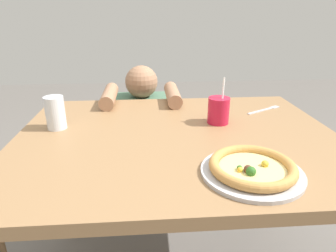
{
  "coord_description": "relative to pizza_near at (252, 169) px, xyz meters",
  "views": [
    {
      "loc": [
        -0.12,
        -1.02,
        1.2
      ],
      "look_at": [
        -0.04,
        0.02,
        0.78
      ],
      "focal_mm": 31.72,
      "sensor_mm": 36.0,
      "label": 1
    }
  ],
  "objects": [
    {
      "name": "pizza_near",
      "position": [
        0.0,
        0.0,
        0.0
      ],
      "size": [
        0.29,
        0.29,
        0.04
      ],
      "color": "#B7B7BC",
      "rests_on": "dining_table"
    },
    {
      "name": "fork",
      "position": [
        0.26,
        0.56,
        -0.02
      ],
      "size": [
        0.19,
        0.11,
        0.0
      ],
      "color": "silver",
      "rests_on": "dining_table"
    },
    {
      "name": "water_cup_clear",
      "position": [
        -0.65,
        0.4,
        0.05
      ],
      "size": [
        0.07,
        0.07,
        0.13
      ],
      "color": "silver",
      "rests_on": "dining_table"
    },
    {
      "name": "diner_seated",
      "position": [
        -0.32,
        0.95,
        -0.35
      ],
      "size": [
        0.39,
        0.51,
        0.89
      ],
      "color": "#333847",
      "rests_on": "ground"
    },
    {
      "name": "dining_table",
      "position": [
        -0.18,
        0.3,
        -0.13
      ],
      "size": [
        1.22,
        0.95,
        0.75
      ],
      "color": "#936D47",
      "rests_on": "ground"
    },
    {
      "name": "drink_cup_colored",
      "position": [
        -0.0,
        0.41,
        0.04
      ],
      "size": [
        0.09,
        0.09,
        0.19
      ],
      "color": "red",
      "rests_on": "dining_table"
    }
  ]
}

